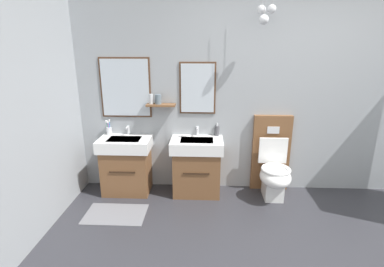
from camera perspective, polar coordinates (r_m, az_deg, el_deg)
The scene contains 9 objects.
wall_back at distance 3.85m, azimuth 17.39°, elevation 9.16°, with size 5.43×0.61×2.76m.
bath_mat at distance 3.56m, azimuth -14.60°, elevation -14.91°, with size 0.68×0.44×0.01m, color slate.
vanity_sink_left at distance 3.88m, azimuth -12.56°, elevation -5.75°, with size 0.64×0.46×0.73m.
tap_on_left_sink at distance 3.89m, azimuth -12.35°, elevation 0.83°, with size 0.03×0.13×0.11m.
vanity_sink_right at distance 3.75m, azimuth 0.93°, elevation -6.14°, with size 0.64×0.46×0.73m.
tap_on_right_sink at distance 3.76m, azimuth 1.03°, elevation 0.67°, with size 0.03×0.13×0.11m.
toilet at distance 3.84m, azimuth 15.39°, elevation -6.30°, with size 0.48×0.63×1.00m.
toothbrush_cup at distance 3.95m, azimuth -15.78°, elevation 0.65°, with size 0.07×0.07×0.20m.
soap_dispenser at distance 3.76m, azimuth 4.87°, elevation 0.60°, with size 0.06×0.06×0.17m.
Camera 1 is at (-0.98, -1.92, 1.85)m, focal length 27.50 mm.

